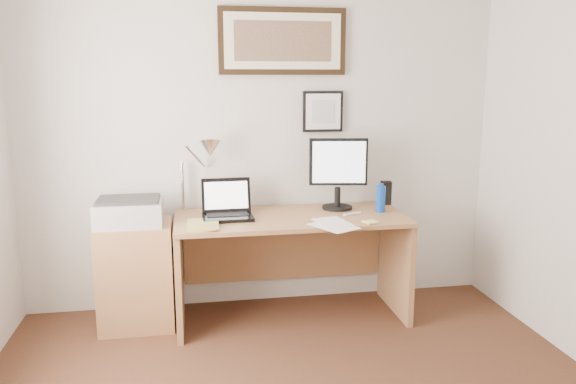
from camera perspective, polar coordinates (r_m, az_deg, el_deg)
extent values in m
cube|color=silver|center=(4.16, -2.63, 5.38)|extent=(3.50, 0.02, 2.50)
cube|color=#97683F|center=(4.03, -15.14, -8.15)|extent=(0.50, 0.40, 0.73)
cylinder|color=#0D41AA|center=(4.06, 9.39, -0.71)|extent=(0.07, 0.07, 0.19)
cylinder|color=#0D41AA|center=(4.04, 9.44, 0.74)|extent=(0.03, 0.03, 0.02)
cube|color=black|center=(4.32, 9.90, -0.08)|extent=(0.09, 0.08, 0.18)
cube|color=white|center=(3.65, 4.67, -3.47)|extent=(0.33, 0.37, 0.00)
cube|color=white|center=(3.74, 4.56, -3.08)|extent=(0.25, 0.32, 0.00)
cube|color=#FBF677|center=(3.76, 8.37, -3.02)|extent=(0.11, 0.11, 0.01)
cylinder|color=white|center=(3.96, 6.55, -2.23)|extent=(0.14, 0.06, 0.02)
imported|color=tan|center=(3.68, -10.23, -3.37)|extent=(0.21, 0.28, 0.02)
cube|color=#97683F|center=(3.91, 0.31, -2.67)|extent=(1.60, 0.70, 0.03)
cube|color=#97683F|center=(3.97, -10.98, -8.35)|extent=(0.04, 0.65, 0.72)
cube|color=#97683F|center=(4.22, 10.86, -7.12)|extent=(0.04, 0.65, 0.72)
cube|color=#97683F|center=(4.30, -0.47, -5.29)|extent=(1.50, 0.03, 0.55)
cube|color=black|center=(3.85, -6.14, -2.58)|extent=(0.35, 0.25, 0.02)
cube|color=black|center=(3.87, -6.17, -2.27)|extent=(0.28, 0.14, 0.00)
cube|color=black|center=(3.95, -6.31, -0.30)|extent=(0.34, 0.08, 0.23)
cube|color=white|center=(3.94, -6.30, -0.33)|extent=(0.30, 0.06, 0.18)
cylinder|color=black|center=(4.14, 5.02, -1.57)|extent=(0.22, 0.22, 0.02)
cylinder|color=black|center=(4.12, 5.04, -0.49)|extent=(0.04, 0.04, 0.14)
cube|color=black|center=(4.06, 5.14, 3.07)|extent=(0.42, 0.10, 0.34)
cube|color=white|center=(4.05, 5.21, 3.03)|extent=(0.38, 0.06, 0.30)
cube|color=#ACADAF|center=(3.90, -15.83, -2.03)|extent=(0.44, 0.34, 0.16)
cube|color=#2E2E2E|center=(3.88, -15.90, -0.74)|extent=(0.40, 0.30, 0.02)
cylinder|color=silver|center=(4.10, -10.66, 0.57)|extent=(0.02, 0.02, 0.36)
cylinder|color=silver|center=(4.00, -9.35, 3.55)|extent=(0.15, 0.23, 0.19)
cone|color=silver|center=(3.94, -7.91, 4.35)|extent=(0.16, 0.18, 0.15)
cube|color=black|center=(4.14, -0.54, 15.06)|extent=(0.92, 0.03, 0.47)
cube|color=#EDE8C7|center=(4.12, -0.50, 15.08)|extent=(0.84, 0.01, 0.39)
cube|color=brown|center=(4.12, -0.49, 15.08)|extent=(0.70, 0.00, 0.28)
cube|color=black|center=(4.20, 3.55, 8.17)|extent=(0.30, 0.02, 0.30)
cube|color=white|center=(4.19, 3.60, 8.16)|extent=(0.26, 0.00, 0.26)
cube|color=#B7BCC2|center=(4.18, 3.61, 8.15)|extent=(0.17, 0.00, 0.17)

